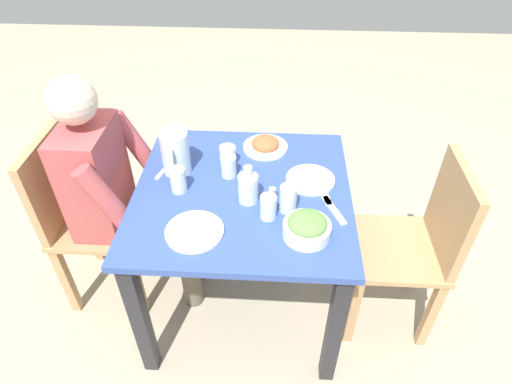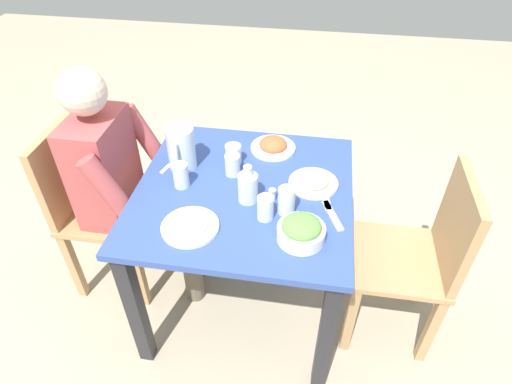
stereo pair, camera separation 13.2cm
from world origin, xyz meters
name	(u,v)px [view 2 (the right image)]	position (x,y,z in m)	size (l,w,h in m)	color
ground_plane	(246,296)	(0.00, 0.00, 0.00)	(8.00, 8.00, 0.00)	tan
dining_table	(244,211)	(0.00, 0.00, 0.60)	(0.89, 0.89, 0.73)	#334C99
chair_near	(92,202)	(-0.06, -0.75, 0.50)	(0.40, 0.40, 0.88)	tan
chair_far	(420,254)	(0.04, 0.75, 0.50)	(0.40, 0.40, 0.88)	tan
diner_near	(127,182)	(-0.06, -0.55, 0.65)	(0.48, 0.53, 1.18)	#B24C4C
water_pitcher	(181,148)	(-0.11, -0.29, 0.82)	(0.16, 0.12, 0.19)	silver
salad_bowl	(301,230)	(0.25, 0.25, 0.77)	(0.17, 0.17, 0.09)	white
plate_rice_curry	(273,146)	(-0.31, 0.08, 0.75)	(0.21, 0.21, 0.06)	white
plate_yoghurt	(190,225)	(0.26, -0.15, 0.74)	(0.22, 0.22, 0.04)	white
plate_beans	(313,182)	(-0.07, 0.28, 0.74)	(0.21, 0.21, 0.04)	white
water_glass_far_right	(181,175)	(0.02, -0.26, 0.78)	(0.06, 0.06, 0.11)	silver
water_glass_by_pitcher	(233,165)	(-0.09, -0.07, 0.77)	(0.07, 0.07, 0.09)	silver
water_glass_near_right	(233,154)	(-0.17, -0.08, 0.77)	(0.07, 0.07, 0.09)	silver
water_glass_near_left	(286,201)	(0.11, 0.19, 0.78)	(0.07, 0.07, 0.11)	silver
water_glass_far_left	(265,208)	(0.16, 0.11, 0.78)	(0.06, 0.06, 0.10)	silver
oil_carafe	(248,189)	(0.07, 0.03, 0.78)	(0.08, 0.08, 0.16)	silver
salt_shaker	(272,195)	(0.05, 0.12, 0.75)	(0.03, 0.03, 0.05)	white
fork_near	(333,215)	(0.11, 0.37, 0.73)	(0.17, 0.03, 0.01)	silver
knife_near	(173,162)	(-0.13, -0.34, 0.73)	(0.18, 0.02, 0.01)	silver
fork_far	(325,196)	(0.00, 0.33, 0.73)	(0.17, 0.03, 0.01)	silver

